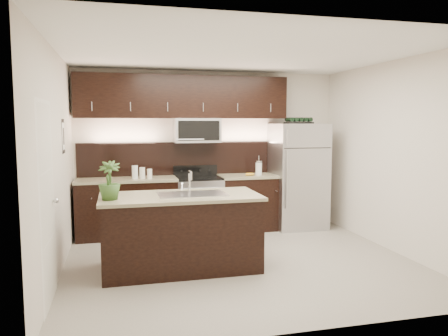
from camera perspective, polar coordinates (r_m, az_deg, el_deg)
name	(u,v)px	position (r m, az deg, el deg)	size (l,w,h in m)	color
ground	(240,262)	(5.90, 2.16, -12.13)	(4.50, 4.50, 0.00)	gray
room_walls	(233,133)	(5.54, 1.23, 4.55)	(4.52, 4.02, 2.71)	beige
counter_run	(186,205)	(7.29, -4.96, -4.82)	(3.51, 0.65, 0.94)	black
upper_fixtures	(186,104)	(7.32, -5.05, 8.35)	(3.49, 0.40, 1.66)	black
island	(181,232)	(5.53, -5.67, -8.30)	(1.96, 0.96, 0.94)	black
sink_faucet	(192,193)	(5.47, -4.18, -3.28)	(0.84, 0.50, 0.28)	silver
refrigerator	(298,176)	(7.71, 9.60, -1.01)	(0.87, 0.79, 1.81)	#B2B2B7
wine_rack	(299,121)	(7.65, 9.73, 6.10)	(0.45, 0.28, 0.10)	black
plant	(109,180)	(5.22, -14.77, -1.58)	(0.25, 0.25, 0.45)	#305120
canisters	(140,173)	(7.08, -10.86, -0.61)	(0.32, 0.10, 0.21)	silver
french_press	(259,168)	(7.45, 4.56, -0.01)	(0.11, 0.11, 0.32)	silver
bananas	(247,174)	(7.37, 3.02, -0.80)	(0.15, 0.12, 0.05)	gold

